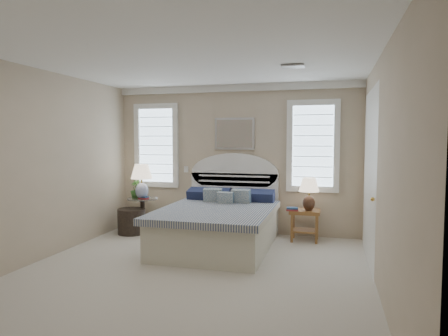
% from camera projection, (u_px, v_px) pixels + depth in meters
% --- Properties ---
extents(floor, '(4.50, 5.00, 0.01)m').
position_uv_depth(floor, '(188.00, 276.00, 5.02)').
color(floor, beige).
rests_on(floor, ground).
extents(ceiling, '(4.50, 5.00, 0.01)m').
position_uv_depth(ceiling, '(187.00, 58.00, 4.83)').
color(ceiling, white).
rests_on(ceiling, wall_back).
extents(wall_back, '(4.50, 0.02, 2.70)m').
position_uv_depth(wall_back, '(235.00, 159.00, 7.33)').
color(wall_back, '#BCAA8D').
rests_on(wall_back, floor).
extents(wall_left, '(0.02, 5.00, 2.70)m').
position_uv_depth(wall_left, '(34.00, 166.00, 5.51)').
color(wall_left, '#BCAA8D').
rests_on(wall_left, floor).
extents(wall_right, '(0.02, 5.00, 2.70)m').
position_uv_depth(wall_right, '(382.00, 173.00, 4.34)').
color(wall_right, '#BCAA8D').
rests_on(wall_right, floor).
extents(crown_molding, '(4.50, 0.08, 0.12)m').
position_uv_depth(crown_molding, '(234.00, 88.00, 7.20)').
color(crown_molding, white).
rests_on(crown_molding, wall_back).
extents(hvac_vent, '(0.30, 0.20, 0.02)m').
position_uv_depth(hvac_vent, '(293.00, 66.00, 5.29)').
color(hvac_vent, '#B2B2B2').
rests_on(hvac_vent, ceiling).
extents(switch_plate, '(0.08, 0.01, 0.12)m').
position_uv_depth(switch_plate, '(186.00, 169.00, 7.58)').
color(switch_plate, white).
rests_on(switch_plate, wall_back).
extents(window_left, '(0.90, 0.06, 1.60)m').
position_uv_depth(window_left, '(157.00, 145.00, 7.69)').
color(window_left, silver).
rests_on(window_left, wall_back).
extents(window_right, '(0.90, 0.06, 1.60)m').
position_uv_depth(window_right, '(313.00, 146.00, 6.93)').
color(window_right, silver).
rests_on(window_right, wall_back).
extents(painting, '(0.74, 0.04, 0.58)m').
position_uv_depth(painting, '(234.00, 134.00, 7.26)').
color(painting, silver).
rests_on(painting, wall_back).
extents(closet_door, '(0.02, 1.80, 2.40)m').
position_uv_depth(closet_door, '(370.00, 177.00, 5.51)').
color(closet_door, white).
rests_on(closet_door, floor).
extents(bed, '(1.72, 2.28, 1.47)m').
position_uv_depth(bed, '(219.00, 222.00, 6.39)').
color(bed, beige).
rests_on(bed, floor).
extents(side_table_left, '(0.56, 0.56, 0.63)m').
position_uv_depth(side_table_left, '(143.00, 211.00, 7.39)').
color(side_table_left, black).
rests_on(side_table_left, floor).
extents(nightstand_right, '(0.50, 0.40, 0.53)m').
position_uv_depth(nightstand_right, '(305.00, 218.00, 6.72)').
color(nightstand_right, olive).
rests_on(nightstand_right, floor).
extents(floor_pot, '(0.54, 0.54, 0.45)m').
position_uv_depth(floor_pot, '(132.00, 221.00, 7.27)').
color(floor_pot, black).
rests_on(floor_pot, floor).
extents(lamp_left, '(0.45, 0.45, 0.64)m').
position_uv_depth(lamp_left, '(142.00, 177.00, 7.31)').
color(lamp_left, white).
rests_on(lamp_left, side_table_left).
extents(lamp_right, '(0.42, 0.42, 0.55)m').
position_uv_depth(lamp_right, '(309.00, 190.00, 6.64)').
color(lamp_right, black).
rests_on(lamp_right, nightstand_right).
extents(potted_plant, '(0.23, 0.23, 0.33)m').
position_uv_depth(potted_plant, '(136.00, 189.00, 7.38)').
color(potted_plant, '#2E7434').
rests_on(potted_plant, side_table_left).
extents(books_left, '(0.19, 0.15, 0.05)m').
position_uv_depth(books_left, '(144.00, 198.00, 7.30)').
color(books_left, maroon).
rests_on(books_left, side_table_left).
extents(books_right, '(0.22, 0.17, 0.05)m').
position_uv_depth(books_right, '(292.00, 209.00, 6.64)').
color(books_right, maroon).
rests_on(books_right, nightstand_right).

